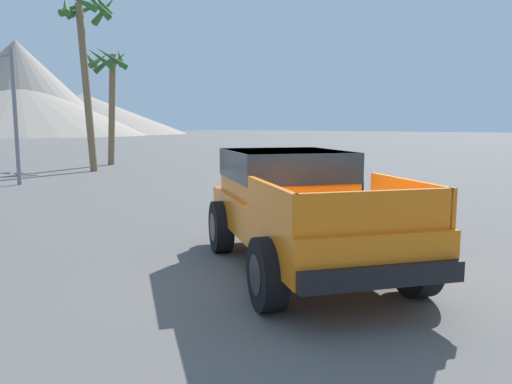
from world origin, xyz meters
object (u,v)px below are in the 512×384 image
Objects in this scene: orange_pickup_truck at (296,200)px; red_convertible_car at (348,210)px; palm_tree_tall at (86,39)px; palm_tree_short at (108,77)px.

red_convertible_car is (3.20, 0.88, -0.68)m from orange_pickup_truck.
palm_tree_tall is 1.30× the size of palm_tree_short.
palm_tree_short is at bearing 98.63° from orange_pickup_truck.
orange_pickup_truck is at bearing -111.74° from palm_tree_tall.
palm_tree_tall is (7.14, 17.89, 5.40)m from orange_pickup_truck.
palm_tree_short is (10.00, 20.55, 3.94)m from orange_pickup_truck.
red_convertible_car is 21.33m from palm_tree_short.
palm_tree_tall is (3.94, 17.02, 6.09)m from red_convertible_car.
orange_pickup_truck is at bearing -115.95° from palm_tree_short.
orange_pickup_truck is 20.01m from palm_tree_tall.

